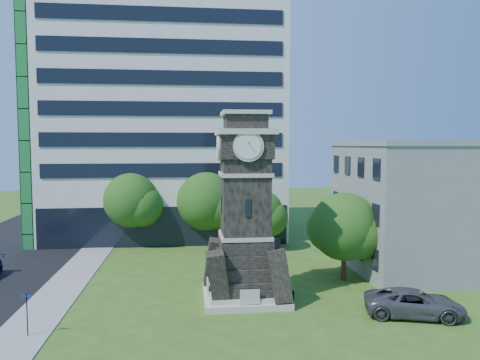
{
  "coord_description": "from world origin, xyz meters",
  "views": [
    {
      "loc": [
        -0.63,
        -27.86,
        10.07
      ],
      "look_at": [
        3.3,
        7.65,
        7.4
      ],
      "focal_mm": 35.0,
      "sensor_mm": 36.0,
      "label": 1
    }
  ],
  "objects": [
    {
      "name": "tree_nw",
      "position": [
        -6.18,
        18.88,
        4.48
      ],
      "size": [
        6.01,
        5.46,
        7.4
      ],
      "rotation": [
        0.0,
        0.0,
        0.13
      ],
      "color": "#332114",
      "rests_on": "ground"
    },
    {
      "name": "car_east_lot",
      "position": [
        12.51,
        -2.28,
        0.79
      ],
      "size": [
        6.21,
        4.11,
        1.58
      ],
      "primitive_type": "imported",
      "rotation": [
        0.0,
        0.0,
        1.29
      ],
      "color": "#4E4F53",
      "rests_on": "ground"
    },
    {
      "name": "tree_east",
      "position": [
        10.94,
        5.43,
        3.87
      ],
      "size": [
        5.59,
        5.08,
        6.57
      ],
      "rotation": [
        0.0,
        0.0,
        -0.15
      ],
      "color": "#332114",
      "rests_on": "ground"
    },
    {
      "name": "street_sign",
      "position": [
        -9.11,
        -2.89,
        1.45
      ],
      "size": [
        0.55,
        0.06,
        2.31
      ],
      "rotation": [
        0.0,
        0.0,
        -0.33
      ],
      "color": "black",
      "rests_on": "ground"
    },
    {
      "name": "clock_tower",
      "position": [
        3.0,
        2.0,
        5.28
      ],
      "size": [
        5.4,
        5.4,
        12.22
      ],
      "color": "beige",
      "rests_on": "ground"
    },
    {
      "name": "park_bench",
      "position": [
        5.23,
        1.35,
        0.45
      ],
      "size": [
        1.65,
        0.44,
        0.85
      ],
      "rotation": [
        0.0,
        0.0,
        0.35
      ],
      "color": "black",
      "rests_on": "ground"
    },
    {
      "name": "ground",
      "position": [
        0.0,
        0.0,
        0.0
      ],
      "size": [
        160.0,
        160.0,
        0.0
      ],
      "primitive_type": "plane",
      "color": "#345919",
      "rests_on": "ground"
    },
    {
      "name": "tree_ne",
      "position": [
        6.19,
        16.26,
        3.39
      ],
      "size": [
        5.12,
        4.66,
        5.86
      ],
      "rotation": [
        0.0,
        0.0,
        0.21
      ],
      "color": "#332114",
      "rests_on": "ground"
    },
    {
      "name": "tree_nc",
      "position": [
        1.21,
        19.36,
        4.29
      ],
      "size": [
        6.8,
        6.18,
        7.56
      ],
      "rotation": [
        0.0,
        0.0,
        0.05
      ],
      "color": "#332114",
      "rests_on": "ground"
    },
    {
      "name": "office_low",
      "position": [
        19.97,
        8.0,
        5.21
      ],
      "size": [
        15.2,
        12.2,
        10.4
      ],
      "color": "gray",
      "rests_on": "ground"
    },
    {
      "name": "sidewalk",
      "position": [
        -9.5,
        5.0,
        0.03
      ],
      "size": [
        3.0,
        70.0,
        0.06
      ],
      "primitive_type": "cube",
      "color": "gray",
      "rests_on": "ground"
    },
    {
      "name": "office_tall",
      "position": [
        -3.2,
        25.84,
        14.22
      ],
      "size": [
        26.2,
        15.11,
        28.6
      ],
      "color": "white",
      "rests_on": "ground"
    }
  ]
}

